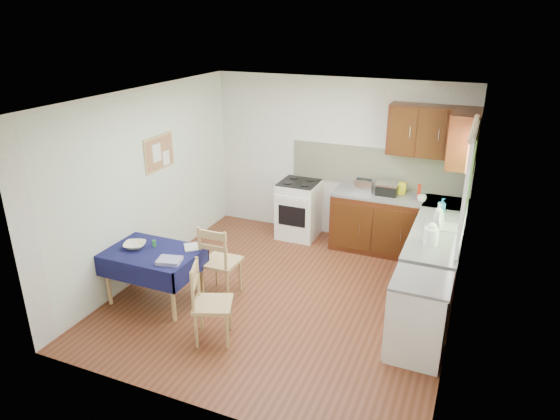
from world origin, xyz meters
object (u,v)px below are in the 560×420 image
at_px(sandwich_press, 387,189).
at_px(dish_rack, 441,225).
at_px(chair_far, 219,260).
at_px(toaster, 364,185).
at_px(kettle, 431,235).
at_px(dining_table, 152,259).
at_px(chair_near, 208,300).

relative_size(sandwich_press, dish_rack, 0.77).
bearing_deg(chair_far, toaster, -121.47).
distance_m(toaster, kettle, 1.90).
bearing_deg(toaster, kettle, -38.75).
distance_m(dining_table, toaster, 3.22).
relative_size(toaster, sandwich_press, 0.89).
relative_size(dining_table, chair_far, 1.17).
height_order(dish_rack, kettle, kettle).
relative_size(toaster, dish_rack, 0.69).
distance_m(chair_near, toaster, 3.13).
bearing_deg(dish_rack, toaster, 135.86).
relative_size(chair_far, sandwich_press, 3.26).
bearing_deg(dining_table, toaster, 29.20).
xyz_separation_m(toaster, kettle, (1.14, -1.51, 0.03)).
bearing_deg(kettle, dining_table, -162.17).
relative_size(dining_table, toaster, 4.27).
bearing_deg(dining_table, sandwich_press, 24.77).
relative_size(chair_far, toaster, 3.66).
xyz_separation_m(chair_far, dish_rack, (2.48, 1.19, 0.41)).
distance_m(chair_near, sandwich_press, 3.26).
bearing_deg(chair_near, sandwich_press, -45.74).
xyz_separation_m(toaster, sandwich_press, (0.34, 0.01, -0.01)).
height_order(toaster, kettle, kettle).
bearing_deg(dish_rack, kettle, -102.10).
relative_size(dining_table, kettle, 4.12).
distance_m(dish_rack, kettle, 0.59).
relative_size(chair_far, kettle, 3.53).
height_order(chair_near, kettle, kettle).
xyz_separation_m(chair_far, chair_near, (0.33, -0.82, -0.03)).
bearing_deg(dish_rack, chair_far, -160.94).
bearing_deg(toaster, chair_near, -93.75).
bearing_deg(dining_table, kettle, -4.83).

